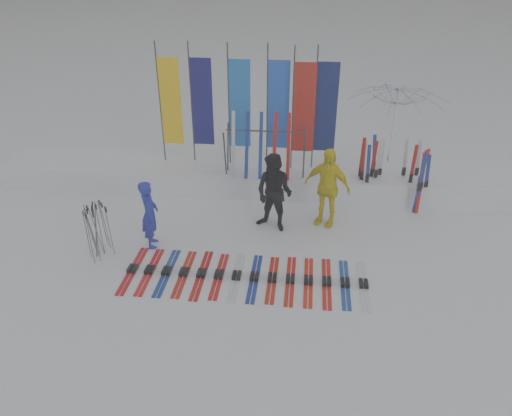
# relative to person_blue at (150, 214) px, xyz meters

# --- Properties ---
(ground) EXTENTS (120.00, 120.00, 0.00)m
(ground) POSITION_rel_person_blue_xyz_m (2.11, -1.47, -0.78)
(ground) COLOR white
(ground) RESTS_ON ground
(snow_bank) EXTENTS (14.00, 1.60, 0.60)m
(snow_bank) POSITION_rel_person_blue_xyz_m (2.11, 3.13, -0.48)
(snow_bank) COLOR white
(snow_bank) RESTS_ON ground
(person_blue) EXTENTS (0.50, 0.64, 1.56)m
(person_blue) POSITION_rel_person_blue_xyz_m (0.00, 0.00, 0.00)
(person_blue) COLOR #1B25A1
(person_blue) RESTS_ON ground
(person_black) EXTENTS (1.11, 1.00, 1.86)m
(person_black) POSITION_rel_person_blue_xyz_m (2.63, 1.01, 0.15)
(person_black) COLOR black
(person_black) RESTS_ON ground
(person_yellow) EXTENTS (1.22, 0.86, 1.92)m
(person_yellow) POSITION_rel_person_blue_xyz_m (3.83, 1.39, 0.18)
(person_yellow) COLOR yellow
(person_yellow) RESTS_ON ground
(tent_canopy) EXTENTS (3.63, 3.66, 2.53)m
(tent_canopy) POSITION_rel_person_blue_xyz_m (5.78, 4.78, 0.49)
(tent_canopy) COLOR white
(tent_canopy) RESTS_ON ground
(ski_row) EXTENTS (4.87, 1.70, 0.07)m
(ski_row) POSITION_rel_person_blue_xyz_m (2.21, -1.01, -0.75)
(ski_row) COLOR #B90E0F
(ski_row) RESTS_ON ground
(pole_cluster) EXTENTS (0.51, 0.76, 1.23)m
(pole_cluster) POSITION_rel_person_blue_xyz_m (-1.02, -0.48, -0.18)
(pole_cluster) COLOR #595B60
(pole_cluster) RESTS_ON ground
(feather_flags) EXTENTS (4.63, 0.25, 3.20)m
(feather_flags) POSITION_rel_person_blue_xyz_m (1.85, 3.35, 1.46)
(feather_flags) COLOR #383A3F
(feather_flags) RESTS_ON ground
(ski_rack) EXTENTS (2.04, 0.80, 1.23)m
(ski_rack) POSITION_rel_person_blue_xyz_m (2.26, 2.73, 0.60)
(ski_rack) COLOR #383A3F
(ski_rack) RESTS_ON ground
(upright_skis) EXTENTS (1.67, 1.08, 1.70)m
(upright_skis) POSITION_rel_person_blue_xyz_m (5.56, 2.72, 0.02)
(upright_skis) COLOR navy
(upright_skis) RESTS_ON ground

